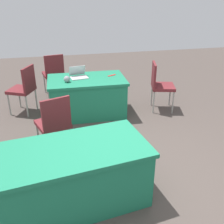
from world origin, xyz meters
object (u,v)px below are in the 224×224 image
(chair_tucked_right, at_px, (54,121))
(yarn_ball, at_px, (67,79))
(chair_near_front, at_px, (24,87))
(chair_tucked_left, at_px, (54,72))
(table_mid_left, at_px, (73,176))
(table_foreground, at_px, (87,96))
(chair_aisle, at_px, (160,83))
(scissors_red, at_px, (112,75))
(laptop_silver, at_px, (79,75))

(chair_tucked_right, xyz_separation_m, yarn_ball, (-0.28, -1.16, 0.25))
(chair_near_front, relative_size, chair_tucked_left, 0.98)
(table_mid_left, bearing_deg, chair_tucked_right, -80.94)
(table_mid_left, xyz_separation_m, chair_near_front, (0.70, -2.68, 0.18))
(table_foreground, xyz_separation_m, chair_aisle, (-1.44, 0.11, 0.20))
(table_mid_left, distance_m, chair_tucked_right, 1.10)
(chair_tucked_left, height_order, chair_aisle, same)
(chair_tucked_right, relative_size, scissors_red, 5.25)
(table_mid_left, distance_m, chair_aisle, 2.97)
(chair_tucked_right, bearing_deg, table_foreground, 43.55)
(table_mid_left, relative_size, chair_tucked_right, 1.91)
(table_mid_left, xyz_separation_m, yarn_ball, (-0.11, -2.24, 0.42))
(chair_aisle, bearing_deg, table_foreground, -80.06)
(chair_tucked_right, height_order, chair_aisle, chair_aisle)
(table_foreground, distance_m, laptop_silver, 0.44)
(chair_tucked_left, bearing_deg, laptop_silver, -77.16)
(table_foreground, relative_size, chair_tucked_left, 1.52)
(table_mid_left, bearing_deg, chair_near_front, -75.26)
(laptop_silver, bearing_deg, chair_tucked_right, 60.88)
(table_foreground, xyz_separation_m, scissors_red, (-0.51, -0.08, 0.37))
(chair_aisle, bearing_deg, chair_near_front, -84.96)
(table_foreground, relative_size, laptop_silver, 4.14)
(chair_tucked_right, height_order, scissors_red, chair_tucked_right)
(table_foreground, height_order, laptop_silver, laptop_silver)
(table_foreground, relative_size, yarn_ball, 12.72)
(table_foreground, xyz_separation_m, table_mid_left, (0.48, 2.36, 0.00))
(scissors_red, bearing_deg, table_mid_left, 42.11)
(chair_near_front, relative_size, yarn_ball, 8.17)
(table_mid_left, bearing_deg, chair_tucked_left, -88.10)
(yarn_ball, distance_m, scissors_red, 0.91)
(laptop_silver, height_order, scissors_red, laptop_silver)
(table_mid_left, height_order, chair_aisle, chair_aisle)
(chair_tucked_left, height_order, scissors_red, chair_tucked_left)
(chair_near_front, distance_m, yarn_ball, 0.96)
(chair_near_front, relative_size, chair_aisle, 0.98)
(table_foreground, relative_size, chair_near_front, 1.56)
(table_mid_left, bearing_deg, yarn_ball, -92.77)
(table_mid_left, height_order, chair_near_front, chair_near_front)
(chair_tucked_right, xyz_separation_m, scissors_red, (-1.16, -1.37, 0.19))
(chair_aisle, bearing_deg, yarn_ball, -75.25)
(chair_tucked_left, relative_size, yarn_ball, 8.35)
(chair_tucked_left, xyz_separation_m, laptop_silver, (-0.46, 1.03, 0.20))
(chair_tucked_left, bearing_deg, chair_aisle, -42.68)
(chair_near_front, xyz_separation_m, scissors_red, (-1.70, 0.23, 0.19))
(table_foreground, bearing_deg, chair_tucked_right, 63.07)
(table_foreground, bearing_deg, laptop_silver, -38.26)
(table_foreground, distance_m, scissors_red, 0.63)
(table_mid_left, height_order, yarn_ball, yarn_ball)
(chair_near_front, height_order, scissors_red, chair_near_front)
(chair_aisle, height_order, laptop_silver, chair_aisle)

